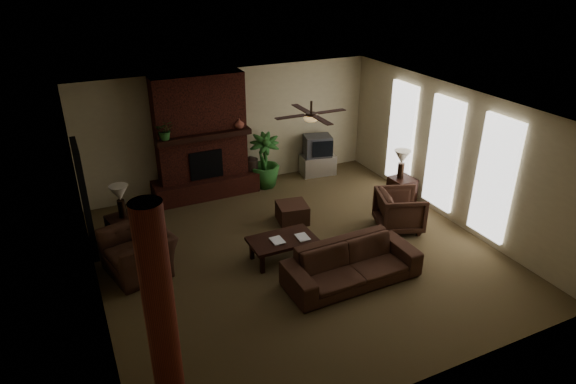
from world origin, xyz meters
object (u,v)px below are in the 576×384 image
coffee_table (282,241)px  lamp_left (120,195)px  armchair_right (400,209)px  side_table_left (123,230)px  floor_vase (251,170)px  side_table_right (402,189)px  sofa (352,258)px  floor_plant (264,172)px  tv_stand (318,164)px  ottoman (292,213)px  lamp_right (402,159)px  armchair_left (138,246)px  log_column (160,311)px

coffee_table → lamp_left: lamp_left is taller
armchair_right → side_table_left: size_ratio=1.62×
floor_vase → side_table_right: size_ratio=1.40×
sofa → floor_plant: bearing=86.6°
side_table_right → tv_stand: bearing=114.3°
armchair_right → ottoman: size_ratio=1.49×
sofa → tv_stand: (1.69, 4.34, -0.21)m
coffee_table → lamp_right: (3.42, 1.09, 0.63)m
armchair_left → floor_plant: 4.14m
lamp_left → side_table_right: bearing=-7.9°
coffee_table → side_table_right: 3.61m
armchair_left → lamp_right: (5.85, 0.36, 0.49)m
armchair_right → ottoman: armchair_right is taller
side_table_right → floor_plant: bearing=140.3°
side_table_left → log_column: bearing=-91.0°
coffee_table → tv_stand: tv_stand is taller
armchair_left → side_table_right: armchair_left is taller
armchair_left → armchair_right: armchair_left is taller
side_table_left → lamp_right: lamp_right is taller
tv_stand → side_table_left: size_ratio=1.55×
tv_stand → floor_plant: size_ratio=0.66×
coffee_table → side_table_right: side_table_right is taller
ottoman → floor_vase: 2.01m
sofa → side_table_left: (-3.33, 2.99, -0.18)m
log_column → armchair_right: (5.24, 2.36, -0.95)m
side_table_right → lamp_right: 0.73m
coffee_table → side_table_left: 3.16m
lamp_left → lamp_right: same height
floor_plant → armchair_right: bearing=-61.6°
armchair_right → armchair_left: bearing=101.7°
log_column → side_table_right: bearing=29.1°
floor_vase → side_table_left: 3.48m
side_table_right → side_table_left: bearing=172.1°
coffee_table → floor_vase: 3.28m
tv_stand → lamp_right: size_ratio=1.31×
lamp_left → armchair_left: bearing=-86.6°
ottoman → side_table_left: size_ratio=1.09×
armchair_left → side_table_right: 5.90m
side_table_left → armchair_right: bearing=-19.6°
armchair_right → side_table_right: 1.32m
ottoman → side_table_right: bearing=-3.8°
armchair_left → armchair_right: bearing=68.4°
floor_vase → side_table_right: bearing=-37.9°
floor_plant → ottoman: bearing=-95.2°
floor_plant → sofa: bearing=-92.4°
sofa → floor_plant: (0.18, 4.24, -0.09)m
armchair_left → coffee_table: 2.54m
coffee_table → armchair_right: bearing=0.5°
log_column → lamp_left: size_ratio=4.31×
tv_stand → floor_vase: size_ratio=1.10×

